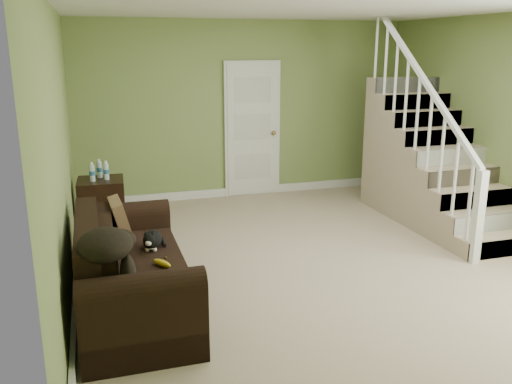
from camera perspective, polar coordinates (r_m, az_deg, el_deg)
floor at (r=5.95m, az=6.24°, el=-6.85°), size 5.00×5.50×0.01m
ceiling at (r=5.54m, az=7.05°, el=18.96°), size 5.00×5.50×0.01m
wall_back at (r=8.17m, az=-1.15°, el=8.63°), size 5.00×0.04×2.60m
wall_left at (r=5.15m, az=-19.88°, el=3.96°), size 0.04×5.50×2.60m
baseboard_back at (r=8.37m, az=-1.05°, el=0.14°), size 5.00×0.04×0.12m
baseboard_left at (r=5.51m, az=-18.41°, el=-8.77°), size 0.04×5.50×0.12m
baseboard_right at (r=7.23m, az=24.61°, el=-3.69°), size 0.04×5.50×0.12m
door at (r=8.20m, az=-0.37°, el=6.58°), size 0.86×0.12×2.02m
staircase at (r=7.52m, az=17.56°, el=2.28°), size 1.00×2.51×2.82m
sofa at (r=4.84m, az=-13.33°, el=-8.49°), size 0.89×2.07×0.82m
side_table at (r=6.92m, az=-15.89°, el=-1.30°), size 0.57×0.57×0.88m
cat at (r=4.99m, az=-10.80°, el=-4.98°), size 0.24×0.45×0.22m
banana at (r=4.60m, az=-9.86°, el=-7.39°), size 0.16×0.20×0.06m
throw_pillow at (r=5.29m, az=-13.99°, el=-2.92°), size 0.22×0.42×0.42m
throw_blanket at (r=4.03m, az=-15.59°, el=-5.34°), size 0.42×0.54×0.21m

